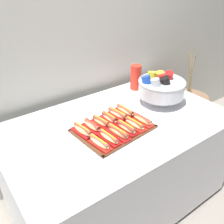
{
  "coord_description": "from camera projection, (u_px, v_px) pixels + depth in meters",
  "views": [
    {
      "loc": [
        -0.88,
        -1.14,
        1.71
      ],
      "look_at": [
        -0.03,
        0.03,
        0.84
      ],
      "focal_mm": 39.92,
      "sensor_mm": 36.0,
      "label": 1
    }
  ],
  "objects": [
    {
      "name": "buffet_table",
      "position": [
        117.0,
        162.0,
        1.91
      ],
      "size": [
        1.57,
        0.95,
        0.76
      ],
      "color": "silver",
      "rests_on": "ground_plane"
    },
    {
      "name": "hot_dog_5",
      "position": [
        142.0,
        120.0,
        1.69
      ],
      "size": [
        0.07,
        0.18,
        0.06
      ],
      "color": "red",
      "rests_on": "serving_tray"
    },
    {
      "name": "hot_dog_0",
      "position": [
        99.0,
        143.0,
        1.47
      ],
      "size": [
        0.08,
        0.18,
        0.06
      ],
      "color": "red",
      "rests_on": "serving_tray"
    },
    {
      "name": "ground_plane",
      "position": [
        117.0,
        198.0,
        2.11
      ],
      "size": [
        10.0,
        10.0,
        0.0
      ],
      "primitive_type": "plane",
      "color": "gray"
    },
    {
      "name": "hot_dog_8",
      "position": [
        101.0,
        122.0,
        1.67
      ],
      "size": [
        0.09,
        0.16,
        0.06
      ],
      "color": "#B21414",
      "rests_on": "serving_tray"
    },
    {
      "name": "hot_dog_10",
      "position": [
        118.0,
        114.0,
        1.75
      ],
      "size": [
        0.08,
        0.18,
        0.06
      ],
      "color": "red",
      "rests_on": "serving_tray"
    },
    {
      "name": "hot_dog_1",
      "position": [
        109.0,
        138.0,
        1.52
      ],
      "size": [
        0.07,
        0.18,
        0.06
      ],
      "color": "#B21414",
      "rests_on": "serving_tray"
    },
    {
      "name": "back_wall",
      "position": [
        70.0,
        27.0,
        1.87
      ],
      "size": [
        6.0,
        0.1,
        2.6
      ],
      "primitive_type": "cube",
      "color": "beige",
      "rests_on": "ground_plane"
    },
    {
      "name": "punch_bowl",
      "position": [
        161.0,
        87.0,
        1.9
      ],
      "size": [
        0.36,
        0.36,
        0.25
      ],
      "color": "silver",
      "rests_on": "buffet_table"
    },
    {
      "name": "serving_tray",
      "position": [
        113.0,
        129.0,
        1.65
      ],
      "size": [
        0.51,
        0.4,
        0.01
      ],
      "color": "#56331E",
      "rests_on": "buffet_table"
    },
    {
      "name": "hot_dog_2",
      "position": [
        118.0,
        132.0,
        1.56
      ],
      "size": [
        0.08,
        0.19,
        0.06
      ],
      "color": "red",
      "rests_on": "serving_tray"
    },
    {
      "name": "hot_dog_7",
      "position": [
        92.0,
        126.0,
        1.62
      ],
      "size": [
        0.08,
        0.16,
        0.06
      ],
      "color": "#B21414",
      "rests_on": "serving_tray"
    },
    {
      "name": "hot_dog_6",
      "position": [
        83.0,
        131.0,
        1.58
      ],
      "size": [
        0.09,
        0.19,
        0.06
      ],
      "color": "red",
      "rests_on": "serving_tray"
    },
    {
      "name": "hot_dog_3",
      "position": [
        126.0,
        128.0,
        1.6
      ],
      "size": [
        0.07,
        0.17,
        0.06
      ],
      "color": "#B21414",
      "rests_on": "serving_tray"
    },
    {
      "name": "hot_dog_9",
      "position": [
        110.0,
        118.0,
        1.71
      ],
      "size": [
        0.07,
        0.16,
        0.06
      ],
      "color": "red",
      "rests_on": "serving_tray"
    },
    {
      "name": "hot_dog_4",
      "position": [
        134.0,
        124.0,
        1.65
      ],
      "size": [
        0.08,
        0.18,
        0.06
      ],
      "color": "red",
      "rests_on": "serving_tray"
    },
    {
      "name": "hot_dog_11",
      "position": [
        125.0,
        111.0,
        1.79
      ],
      "size": [
        0.08,
        0.19,
        0.06
      ],
      "color": "red",
      "rests_on": "serving_tray"
    },
    {
      "name": "floor_vase",
      "position": [
        185.0,
        121.0,
        2.65
      ],
      "size": [
        0.51,
        0.51,
        1.06
      ],
      "color": "brown",
      "rests_on": "ground_plane"
    },
    {
      "name": "cup_stack",
      "position": [
        136.0,
        77.0,
        2.14
      ],
      "size": [
        0.09,
        0.09,
        0.21
      ],
      "color": "red",
      "rests_on": "buffet_table"
    }
  ]
}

